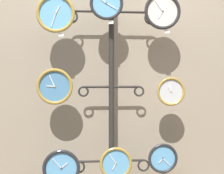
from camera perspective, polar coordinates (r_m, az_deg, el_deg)
name	(u,v)px	position (r m, az deg, el deg)	size (l,w,h in m)	color
shop_wall	(110,64)	(2.72, -0.39, 4.16)	(4.40, 0.04, 2.80)	gray
display_stand	(111,127)	(2.59, -0.10, -7.39)	(0.76, 0.34, 2.15)	#282623
clock_top_left	(56,14)	(2.51, -10.27, 13.08)	(0.30, 0.04, 0.30)	#60A8DB
clock_top_center	(106,3)	(2.52, -1.03, 15.05)	(0.26, 0.04, 0.26)	#60A8DB
clock_top_right	(162,11)	(2.58, 9.20, 13.51)	(0.29, 0.04, 0.29)	silver
clock_middle_left	(55,87)	(2.47, -10.44, 0.09)	(0.28, 0.04, 0.28)	#4C84B2
clock_middle_right	(171,92)	(2.54, 10.71, -0.82)	(0.23, 0.04, 0.23)	silver
clock_bottom_left	(61,168)	(2.56, -9.25, -14.41)	(0.30, 0.04, 0.30)	#60A8DB
clock_bottom_center	(116,163)	(2.57, 0.71, -13.76)	(0.26, 0.04, 0.26)	#60A8DB
clock_bottom_right	(163,158)	(2.60, 9.26, -12.73)	(0.24, 0.04, 0.24)	#60A8DB
price_tag_upper	(61,35)	(2.48, -9.30, 9.42)	(0.04, 0.00, 0.03)	white
price_tag_mid	(111,22)	(2.50, -0.18, 11.78)	(0.04, 0.00, 0.03)	white
price_tag_lower	(167,32)	(2.56, 10.07, 9.96)	(0.04, 0.00, 0.03)	white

